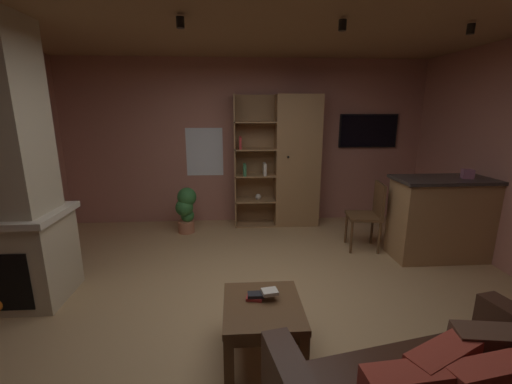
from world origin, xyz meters
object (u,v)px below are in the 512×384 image
dining_chair (370,211)px  potted_floor_plant (186,208)px  tissue_box (468,174)px  table_book_0 (254,298)px  kitchen_bar_counter (449,218)px  table_book_2 (270,292)px  coffee_table (263,314)px  table_book_1 (256,295)px  bookshelf_cabinet (291,162)px  wall_mounted_tv (368,131)px

dining_chair → potted_floor_plant: dining_chair is taller
tissue_box → potted_floor_plant: (-3.58, 1.15, -0.71)m
table_book_0 → potted_floor_plant: size_ratio=0.17×
kitchen_bar_counter → table_book_0: size_ratio=11.76×
table_book_2 → kitchen_bar_counter: bearing=32.1°
coffee_table → table_book_1: size_ratio=5.11×
table_book_0 → table_book_2: 0.13m
tissue_box → table_book_2: size_ratio=1.01×
tissue_box → table_book_2: 3.04m
tissue_box → kitchen_bar_counter: bearing=166.5°
kitchen_bar_counter → potted_floor_plant: 3.63m
tissue_box → table_book_1: 3.13m
table_book_1 → dining_chair: size_ratio=0.14×
kitchen_bar_counter → tissue_box: (0.13, -0.03, 0.57)m
kitchen_bar_counter → table_book_1: size_ratio=11.07×
table_book_1 → table_book_0: bearing=177.7°
dining_chair → table_book_2: bearing=-129.8°
dining_chair → potted_floor_plant: (-2.56, 0.79, -0.14)m
kitchen_bar_counter → dining_chair: kitchen_bar_counter is taller
table_book_0 → table_book_2: bearing=-4.5°
table_book_2 → coffee_table: bearing=-132.4°
coffee_table → dining_chair: 2.52m
tissue_box → table_book_1: (-2.68, -1.49, -0.63)m
potted_floor_plant → table_book_2: bearing=-69.3°
kitchen_bar_counter → table_book_2: kitchen_bar_counter is taller
table_book_1 → potted_floor_plant: bearing=108.7°
table_book_1 → dining_chair: dining_chair is taller
dining_chair → kitchen_bar_counter: bearing=-20.5°
table_book_0 → dining_chair: bearing=47.9°
bookshelf_cabinet → table_book_0: 3.12m
bookshelf_cabinet → dining_chair: 1.50m
tissue_box → wall_mounted_tv: (-0.59, 1.68, 0.42)m
table_book_1 → wall_mounted_tv: (2.09, 3.17, 1.05)m
kitchen_bar_counter → table_book_1: (-2.55, -1.52, -0.06)m
dining_chair → wall_mounted_tv: size_ratio=0.95×
table_book_0 → table_book_2: size_ratio=1.03×
dining_chair → wall_mounted_tv: 1.70m
table_book_0 → wall_mounted_tv: size_ratio=0.13×
coffee_table → dining_chair: (1.62, 1.93, 0.18)m
table_book_2 → wall_mounted_tv: (1.98, 3.18, 1.02)m
table_book_1 → dining_chair: 2.49m
wall_mounted_tv → kitchen_bar_counter: bearing=-74.2°
table_book_0 → dining_chair: dining_chair is taller
bookshelf_cabinet → table_book_0: bookshelf_cabinet is taller
coffee_table → table_book_0: bearing=128.5°
tissue_box → table_book_1: bearing=-150.9°
tissue_box → bookshelf_cabinet: bearing=142.5°
dining_chair → bookshelf_cabinet: bearing=128.8°
potted_floor_plant → dining_chair: bearing=-17.1°
potted_floor_plant → table_book_0: bearing=-71.5°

